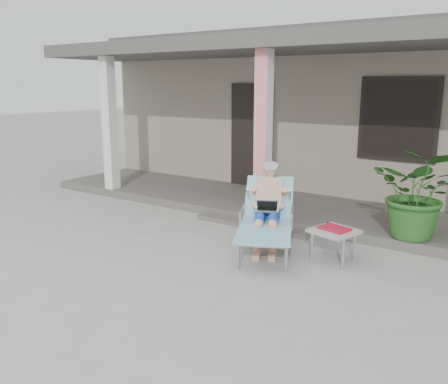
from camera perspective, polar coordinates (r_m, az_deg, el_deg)
The scene contains 8 objects.
ground at distance 6.19m, azimuth -5.48°, elevation -8.39°, with size 60.00×60.00×0.00m, color #9E9E99.
house at distance 11.54m, azimuth 15.58°, elevation 9.57°, with size 10.40×5.40×3.30m.
porch_deck at distance 8.57m, azimuth 7.36°, elevation -1.84°, with size 10.00×2.00×0.15m, color #605B56.
porch_overhang at distance 8.26m, azimuth 7.74°, elevation 16.59°, with size 10.00×2.30×2.85m.
porch_step at distance 7.61m, azimuth 3.42°, elevation -3.95°, with size 2.00×0.30×0.07m, color #605B56.
lounger at distance 6.53m, azimuth 5.26°, elevation -0.53°, with size 1.37×1.88×1.18m.
side_table at distance 6.20m, azimuth 13.11°, elevation -4.80°, with size 0.64×0.64×0.46m.
potted_palm at distance 6.96m, azimuth 22.40°, elevation -0.18°, with size 1.14×0.99×1.27m, color #26591E.
Camera 1 is at (3.70, -4.42, 2.24)m, focal length 38.00 mm.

